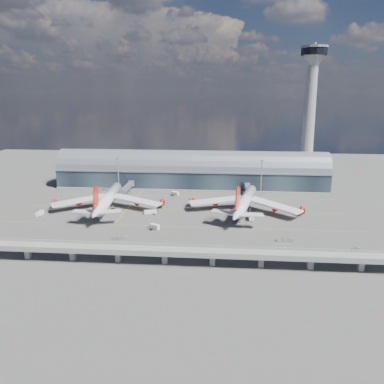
# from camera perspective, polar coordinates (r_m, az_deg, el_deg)

# --- Properties ---
(ground) EXTENTS (500.00, 500.00, 0.00)m
(ground) POSITION_cam_1_polar(r_m,az_deg,el_deg) (211.46, -1.87, -4.33)
(ground) COLOR #474744
(ground) RESTS_ON ground
(taxi_lines) EXTENTS (200.00, 80.12, 0.01)m
(taxi_lines) POSITION_cam_1_polar(r_m,az_deg,el_deg) (232.30, -1.24, -2.53)
(taxi_lines) COLOR gold
(taxi_lines) RESTS_ON ground
(terminal) EXTENTS (200.00, 30.00, 28.00)m
(terminal) POSITION_cam_1_polar(r_m,az_deg,el_deg) (283.29, -0.08, 3.05)
(terminal) COLOR #1D2831
(terminal) RESTS_ON ground
(control_tower) EXTENTS (19.00, 19.00, 103.00)m
(control_tower) POSITION_cam_1_polar(r_m,az_deg,el_deg) (288.44, 17.40, 10.68)
(control_tower) COLOR gray
(control_tower) RESTS_ON ground
(guideway) EXTENTS (220.00, 8.50, 7.20)m
(guideway) POSITION_cam_1_polar(r_m,az_deg,el_deg) (158.83, -4.18, -9.06)
(guideway) COLOR gray
(guideway) RESTS_ON ground
(floodlight_mast_left) EXTENTS (3.00, 0.70, 25.70)m
(floodlight_mast_left) POSITION_cam_1_polar(r_m,az_deg,el_deg) (269.57, -11.16, 2.64)
(floodlight_mast_left) COLOR gray
(floodlight_mast_left) RESTS_ON ground
(floodlight_mast_right) EXTENTS (3.00, 0.70, 25.70)m
(floodlight_mast_right) POSITION_cam_1_polar(r_m,az_deg,el_deg) (260.73, 10.51, 2.26)
(floodlight_mast_right) COLOR gray
(floodlight_mast_right) RESTS_ON ground
(airliner_left) EXTENTS (70.35, 73.95, 22.52)m
(airliner_left) POSITION_cam_1_polar(r_m,az_deg,el_deg) (235.04, -12.74, -1.06)
(airliner_left) COLOR white
(airliner_left) RESTS_ON ground
(airliner_right) EXTENTS (70.04, 73.31, 23.41)m
(airliner_right) POSITION_cam_1_polar(r_m,az_deg,el_deg) (226.63, 8.04, -1.53)
(airliner_right) COLOR white
(airliner_right) RESTS_ON ground
(jet_bridge_left) EXTENTS (4.40, 28.00, 7.25)m
(jet_bridge_left) POSITION_cam_1_polar(r_m,az_deg,el_deg) (267.94, -9.79, 0.78)
(jet_bridge_left) COLOR gray
(jet_bridge_left) RESTS_ON ground
(jet_bridge_right) EXTENTS (4.40, 32.00, 7.25)m
(jet_bridge_right) POSITION_cam_1_polar(r_m,az_deg,el_deg) (258.24, 8.52, 0.30)
(jet_bridge_right) COLOR gray
(jet_bridge_right) RESTS_ON ground
(service_truck_0) EXTENTS (2.54, 6.47, 2.64)m
(service_truck_0) POSITION_cam_1_polar(r_m,az_deg,el_deg) (235.77, -22.19, -3.07)
(service_truck_0) COLOR silver
(service_truck_0) RESTS_ON ground
(service_truck_1) EXTENTS (5.60, 4.44, 2.95)m
(service_truck_1) POSITION_cam_1_polar(r_m,az_deg,el_deg) (197.92, -5.72, -5.32)
(service_truck_1) COLOR silver
(service_truck_1) RESTS_ON ground
(service_truck_2) EXTENTS (7.35, 4.57, 2.58)m
(service_truck_2) POSITION_cam_1_polar(r_m,az_deg,el_deg) (222.79, -6.37, -3.04)
(service_truck_2) COLOR silver
(service_truck_2) RESTS_ON ground
(service_truck_3) EXTENTS (2.97, 6.84, 3.27)m
(service_truck_3) POSITION_cam_1_polar(r_m,az_deg,el_deg) (214.35, 8.99, -3.77)
(service_truck_3) COLOR silver
(service_truck_3) RESTS_ON ground
(service_truck_4) EXTENTS (2.85, 4.90, 2.69)m
(service_truck_4) POSITION_cam_1_polar(r_m,az_deg,el_deg) (237.48, 0.15, -1.80)
(service_truck_4) COLOR silver
(service_truck_4) RESTS_ON ground
(service_truck_5) EXTENTS (6.12, 4.78, 2.79)m
(service_truck_5) POSITION_cam_1_polar(r_m,az_deg,el_deg) (260.92, -2.60, -0.25)
(service_truck_5) COLOR silver
(service_truck_5) RESTS_ON ground
(cargo_train_0) EXTENTS (7.54, 1.65, 1.68)m
(cargo_train_0) POSITION_cam_1_polar(r_m,az_deg,el_deg) (187.64, -10.91, -6.89)
(cargo_train_0) COLOR gray
(cargo_train_0) RESTS_ON ground
(cargo_train_1) EXTENTS (8.05, 1.72, 1.80)m
(cargo_train_1) POSITION_cam_1_polar(r_m,az_deg,el_deg) (187.39, 14.00, -7.08)
(cargo_train_1) COLOR gray
(cargo_train_1) RESTS_ON ground
(cargo_train_2) EXTENTS (5.39, 3.84, 1.77)m
(cargo_train_2) POSITION_cam_1_polar(r_m,az_deg,el_deg) (186.66, 23.67, -8.04)
(cargo_train_2) COLOR gray
(cargo_train_2) RESTS_ON ground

